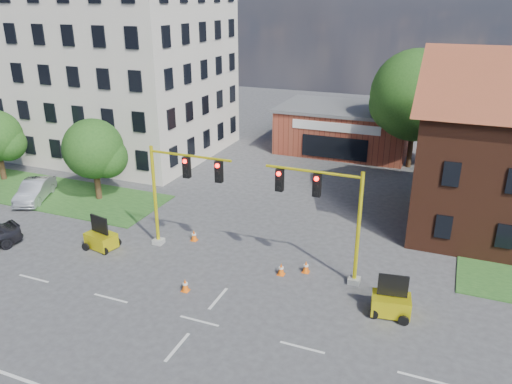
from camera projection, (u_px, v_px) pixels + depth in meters
ground at (199, 321)px, 23.21m from camera, size 120.00×120.00×0.00m
grass_verge_nw at (32, 190)px, 38.80m from camera, size 22.00×6.00×0.08m
lane_markings at (165, 362)px, 20.62m from camera, size 60.00×36.00×0.01m
office_block at (114, 41)px, 45.31m from camera, size 18.40×15.40×20.60m
brick_shop at (345, 128)px, 48.28m from camera, size 12.40×8.40×4.30m
tree_large at (421, 99)px, 41.94m from camera, size 8.12×7.73×10.18m
tree_nw_front at (97, 151)px, 35.77m from camera, size 4.55×4.33×6.07m
signal_mast_west at (178, 187)px, 28.46m from camera, size 5.30×0.60×6.20m
signal_mast_east at (327, 210)px, 25.42m from camera, size 5.30×0.60×6.20m
trailer_west at (101, 239)px, 29.71m from camera, size 1.95×1.50×1.99m
trailer_east at (391, 303)px, 23.47m from camera, size 1.94×1.44×2.03m
cone_a at (185, 285)px, 25.46m from camera, size 0.40×0.40×0.70m
cone_b at (194, 235)px, 30.74m from camera, size 0.40×0.40×0.70m
cone_c at (306, 267)px, 27.19m from camera, size 0.40×0.40×0.70m
cone_d at (281, 269)px, 26.95m from camera, size 0.40×0.40×0.70m
pickup_white at (498, 230)px, 30.46m from camera, size 6.05×4.02×1.54m
sedan_silver_front at (35, 190)px, 36.69m from camera, size 3.32×4.89×1.52m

